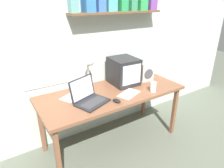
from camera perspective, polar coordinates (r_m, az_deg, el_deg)
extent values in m
plane|color=#5F6556|center=(2.79, 0.00, -15.88)|extent=(12.00, 12.00, 0.00)
cube|color=silver|center=(2.57, -5.25, 12.87)|extent=(5.60, 0.06, 2.60)
cube|color=white|center=(2.35, -19.14, 6.39)|extent=(0.50, 0.01, 0.63)
cube|color=brown|center=(2.57, 1.60, 19.77)|extent=(1.25, 0.18, 0.02)
cube|color=#639D9C|center=(2.33, -11.15, 22.52)|extent=(0.09, 0.11, 0.26)
cube|color=teal|center=(2.38, -6.86, 22.34)|extent=(0.11, 0.16, 0.22)
cube|color=#3B68AB|center=(2.47, -3.45, 22.68)|extent=(0.10, 0.12, 0.24)
cube|color=#4EA0A7|center=(2.55, -0.38, 22.22)|extent=(0.13, 0.12, 0.19)
cube|color=#27914F|center=(2.63, 2.86, 22.20)|extent=(0.10, 0.14, 0.19)
cube|color=#34885D|center=(2.73, 5.69, 22.74)|extent=(0.09, 0.13, 0.25)
cube|color=green|center=(2.82, 8.35, 22.33)|extent=(0.12, 0.14, 0.22)
cube|color=#784095|center=(2.92, 10.97, 21.65)|extent=(0.12, 0.15, 0.16)
cube|color=brown|center=(2.40, 0.00, -2.58)|extent=(1.74, 0.73, 0.03)
cube|color=brown|center=(2.10, -15.13, -19.96)|extent=(0.04, 0.05, 0.70)
cube|color=brown|center=(2.86, 17.31, -7.45)|extent=(0.04, 0.05, 0.70)
cube|color=brown|center=(2.57, -19.57, -11.55)|extent=(0.04, 0.05, 0.70)
cube|color=brown|center=(3.23, 9.20, -3.01)|extent=(0.04, 0.05, 0.70)
cube|color=#232326|center=(2.57, 3.32, 3.72)|extent=(0.33, 0.37, 0.34)
cube|color=silver|center=(2.43, 5.68, 2.64)|extent=(0.26, 0.02, 0.24)
cube|color=#232326|center=(2.14, -5.56, -5.29)|extent=(0.40, 0.34, 0.02)
cube|color=#38383A|center=(2.13, -5.21, -5.19)|extent=(0.31, 0.22, 0.00)
cube|color=#232326|center=(2.18, -8.50, -1.22)|extent=(0.33, 0.17, 0.24)
cube|color=silver|center=(2.18, -8.50, -1.22)|extent=(0.30, 0.15, 0.21)
cylinder|color=silver|center=(2.51, -6.61, -0.87)|extent=(0.11, 0.11, 0.01)
cylinder|color=silver|center=(2.45, -6.79, 2.86)|extent=(0.02, 0.02, 0.33)
sphere|color=silver|center=(2.35, -6.33, 6.29)|extent=(0.09, 0.09, 0.09)
cylinder|color=white|center=(2.42, 11.70, -0.83)|extent=(0.07, 0.07, 0.12)
cylinder|color=yellow|center=(2.42, 11.67, -1.21)|extent=(0.06, 0.06, 0.09)
cube|color=silver|center=(2.73, 9.68, 3.48)|extent=(0.19, 0.13, 0.24)
cylinder|color=#4C4C51|center=(2.69, 10.42, 2.85)|extent=(0.14, 0.02, 0.14)
ellipsoid|color=black|center=(2.15, 1.35, -4.80)|extent=(0.08, 0.12, 0.03)
cube|color=white|center=(2.35, 4.87, -2.78)|extent=(0.32, 0.25, 0.00)
cube|color=white|center=(2.31, -11.39, -3.65)|extent=(0.29, 0.26, 0.00)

